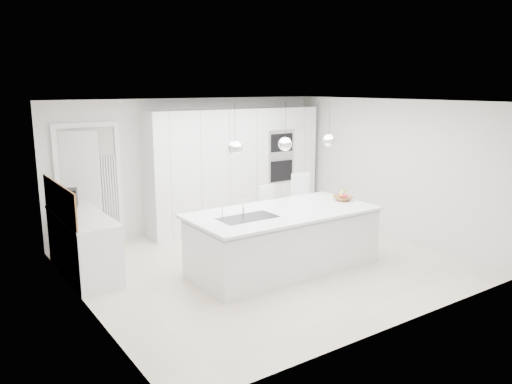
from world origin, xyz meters
TOP-DOWN VIEW (x-y plane):
  - floor at (0.00, 0.00)m, footprint 5.50×5.50m
  - wall_back at (0.00, 2.50)m, footprint 5.50×0.00m
  - wall_left at (-2.75, 0.00)m, footprint 0.00×5.00m
  - ceiling at (0.00, 0.00)m, footprint 5.50×5.50m
  - tall_cabinets at (0.80, 2.20)m, footprint 3.60×0.60m
  - oven_stack at (1.70, 1.89)m, footprint 0.62×0.04m
  - doorway_frame at (-1.95, 2.47)m, footprint 1.11×0.08m
  - hallway_door at (-2.20, 2.42)m, footprint 0.76×0.38m
  - radiator at (-1.63, 2.46)m, footprint 0.32×0.04m
  - left_base_cabinets at (-2.45, 1.20)m, footprint 0.60×1.80m
  - left_worktop at (-2.45, 1.20)m, footprint 0.62×1.82m
  - oak_backsplash at (-2.74, 1.20)m, footprint 0.02×1.80m
  - island_base at (0.10, -0.30)m, footprint 2.80×1.20m
  - island_worktop at (0.10, -0.25)m, footprint 2.84×1.40m
  - island_sink at (-0.55, -0.30)m, footprint 0.84×0.44m
  - island_tap at (-0.50, -0.10)m, footprint 0.02×0.02m
  - pendant_left at (-0.75, -0.30)m, footprint 0.20×0.20m
  - pendant_mid at (0.10, -0.30)m, footprint 0.20×0.20m
  - pendant_right at (0.95, -0.30)m, footprint 0.20×0.20m
  - fruit_bowl at (1.32, -0.27)m, footprint 0.31×0.31m
  - espresso_machine at (-2.43, 1.78)m, footprint 0.24×0.30m
  - bar_stool_left at (0.50, 0.58)m, footprint 0.43×0.55m
  - bar_stool_right at (1.29, 0.62)m, footprint 0.43×0.58m
  - apple_a at (1.32, -0.32)m, footprint 0.09×0.09m
  - apple_b at (1.35, -0.26)m, footprint 0.07×0.07m
  - apple_c at (1.33, -0.24)m, footprint 0.07×0.07m
  - banana_bunch at (1.31, -0.29)m, footprint 0.25×0.18m

SIDE VIEW (x-z plane):
  - floor at x=0.00m, z-range 0.00..0.00m
  - left_base_cabinets at x=-2.45m, z-range 0.00..0.86m
  - island_base at x=0.10m, z-range 0.00..0.86m
  - bar_stool_left at x=0.50m, z-range 0.00..1.07m
  - bar_stool_right at x=1.29m, z-range 0.00..1.20m
  - island_sink at x=-0.55m, z-range 0.73..0.91m
  - radiator at x=-1.63m, z-range 0.15..1.55m
  - left_worktop at x=-2.45m, z-range 0.86..0.90m
  - island_worktop at x=0.10m, z-range 0.86..0.90m
  - fruit_bowl at x=1.32m, z-range 0.90..0.97m
  - apple_c at x=1.33m, z-range 0.93..1.00m
  - apple_b at x=1.35m, z-range 0.93..1.00m
  - apple_a at x=1.32m, z-range 0.93..1.02m
  - hallway_door at x=-2.20m, z-range 0.00..2.00m
  - banana_bunch at x=1.31m, z-range 0.91..1.13m
  - doorway_frame at x=-1.95m, z-range -0.04..2.09m
  - espresso_machine at x=-2.43m, z-range 0.90..1.18m
  - island_tap at x=-0.50m, z-range 0.90..1.20m
  - tall_cabinets at x=0.80m, z-range 0.00..2.30m
  - oak_backsplash at x=-2.74m, z-range 0.90..1.40m
  - wall_back at x=0.00m, z-range -1.50..4.00m
  - wall_left at x=-2.75m, z-range -1.25..3.75m
  - oven_stack at x=1.70m, z-range 0.83..1.88m
  - pendant_left at x=-0.75m, z-range 1.80..2.00m
  - pendant_mid at x=0.10m, z-range 1.80..2.00m
  - pendant_right at x=0.95m, z-range 1.80..2.00m
  - ceiling at x=0.00m, z-range 2.50..2.50m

